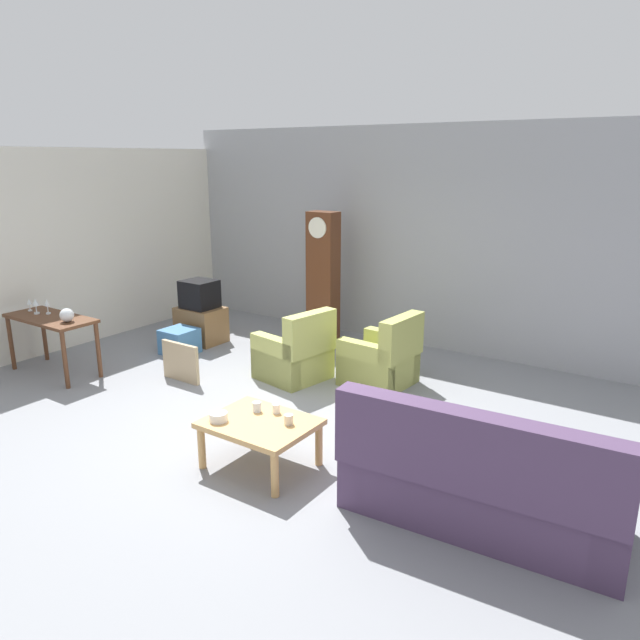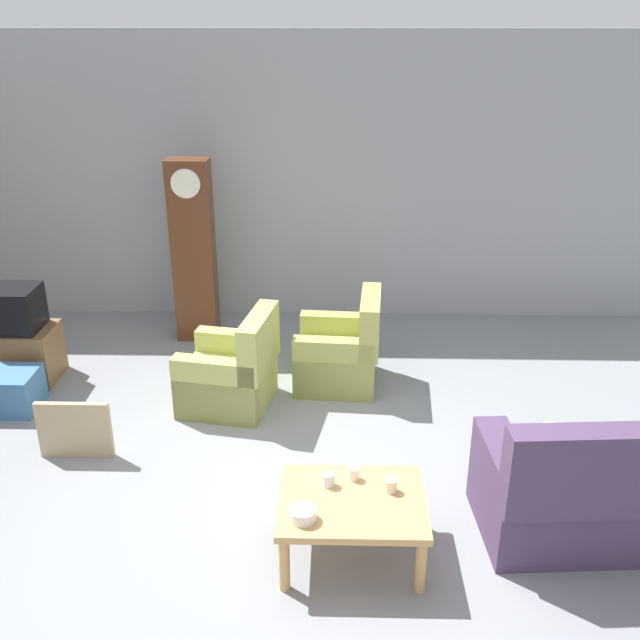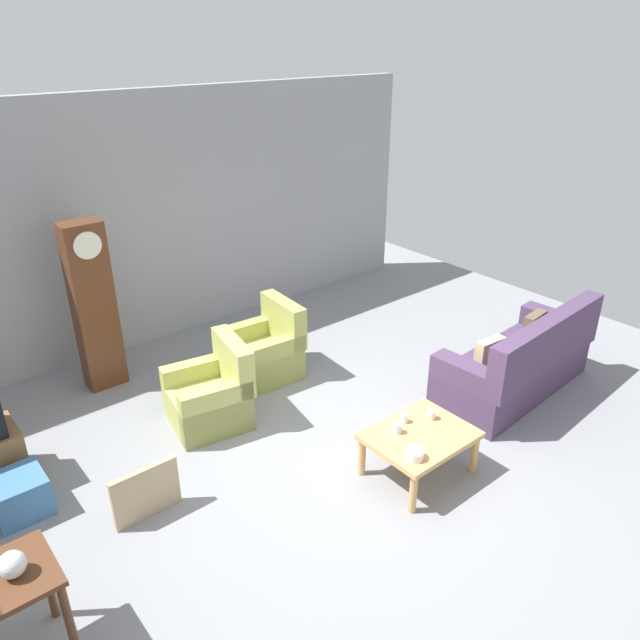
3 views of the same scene
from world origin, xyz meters
name	(u,v)px [view 2 (image 2 of 3)]	position (x,y,z in m)	size (l,w,h in m)	color
ground_plane	(286,493)	(0.00, 0.00, 0.00)	(10.40, 10.40, 0.00)	gray
garage_door_wall	(305,180)	(0.00, 3.60, 1.60)	(8.40, 0.16, 3.20)	#9EA0A5
couch_floral	(639,492)	(2.45, -0.39, 0.35)	(2.15, 1.02, 1.04)	#4C3856
armchair_olive_near	(232,375)	(-0.58, 1.33, 0.31)	(0.91, 0.89, 0.92)	tan
armchair_olive_far	(341,354)	(0.42, 1.77, 0.31)	(0.84, 0.81, 0.92)	#A3A852
coffee_table_wood	(352,507)	(0.49, -0.64, 0.39)	(0.96, 0.76, 0.45)	tan
grandfather_clock	(194,252)	(-1.16, 2.82, 1.00)	(0.44, 0.30, 1.98)	#562D19
tv_stand_cabinet	(22,354)	(-2.72, 1.79, 0.27)	(0.68, 0.52, 0.54)	brown
tv_crt	(13,309)	(-2.72, 1.79, 0.75)	(0.48, 0.44, 0.42)	black
framed_picture_leaning	(75,430)	(-1.74, 0.45, 0.25)	(0.60, 0.05, 0.50)	tan
storage_box_blue	(13,391)	(-2.57, 1.20, 0.18)	(0.44, 0.45, 0.36)	teal
cup_white_porcelain	(354,473)	(0.50, -0.42, 0.49)	(0.07, 0.07, 0.09)	white
cup_blue_rimmed	(329,479)	(0.33, -0.50, 0.50)	(0.08, 0.08, 0.09)	silver
cup_cream_tall	(391,485)	(0.74, -0.55, 0.50)	(0.08, 0.08, 0.09)	beige
bowl_white_stacked	(303,514)	(0.18, -0.85, 0.49)	(0.17, 0.17, 0.08)	white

